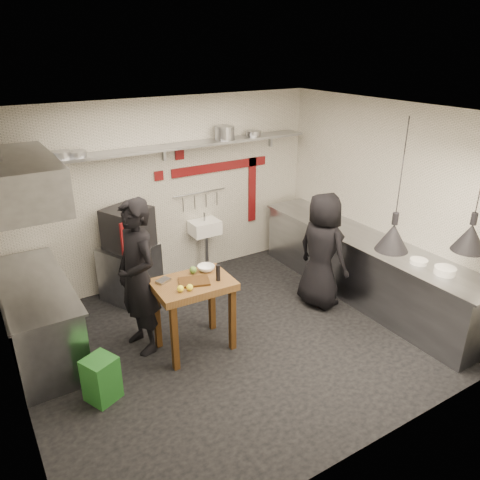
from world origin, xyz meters
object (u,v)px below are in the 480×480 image
prep_table (194,315)px  chef_left (138,278)px  chef_right (322,251)px  combi_oven (128,228)px  green_bin (101,379)px  oven_stand (130,272)px

prep_table → chef_left: size_ratio=0.48×
prep_table → chef_right: 2.04m
chef_left → chef_right: size_ratio=1.15×
chef_right → combi_oven: bearing=45.9°
combi_oven → prep_table: size_ratio=0.63×
combi_oven → chef_right: chef_right is taller
green_bin → prep_table: (1.24, 0.30, 0.21)m
oven_stand → prep_table: bearing=-106.8°
oven_stand → combi_oven: 0.69m
combi_oven → chef_right: bearing=-60.8°
green_bin → combi_oven: bearing=61.6°
prep_table → chef_right: chef_right is taller
green_bin → chef_left: chef_left is taller
prep_table → chef_right: bearing=2.8°
green_bin → prep_table: size_ratio=0.54×
combi_oven → chef_left: size_ratio=0.30×
combi_oven → prep_table: bearing=-107.6°
combi_oven → green_bin: (-1.04, -1.93, -0.84)m
oven_stand → chef_right: size_ratio=0.48×
oven_stand → combi_oven: (0.03, -0.02, 0.69)m
combi_oven → oven_stand: bearing=125.1°
combi_oven → prep_table: (0.20, -1.62, -0.63)m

